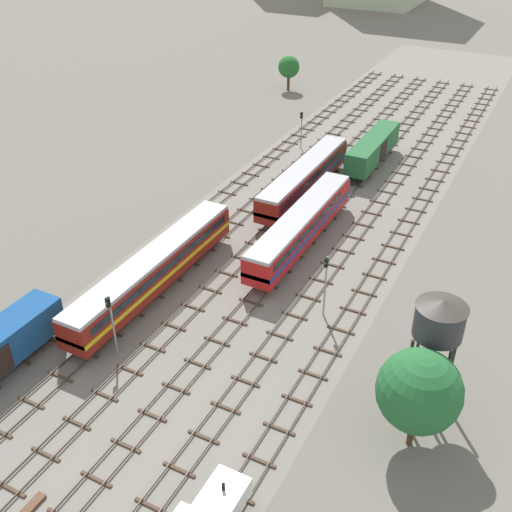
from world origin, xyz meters
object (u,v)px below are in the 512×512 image
(signal_post_mid, at_px, (301,125))
(freight_boxcar_centre_farther, at_px, (373,148))
(water_tower, at_px, (440,320))
(signal_post_near, at_px, (111,318))
(signal_post_nearest, at_px, (326,279))
(passenger_coach_left_mid, at_px, (154,268))
(diesel_railcar_centre_midfar, at_px, (301,225))
(diesel_railcar_centre_left_far, at_px, (304,177))

(signal_post_mid, bearing_deg, freight_boxcar_centre_farther, -6.39)
(water_tower, bearing_deg, signal_post_near, -166.34)
(signal_post_nearest, bearing_deg, water_tower, -32.48)
(signal_post_near, bearing_deg, passenger_coach_left_mid, 104.12)
(diesel_railcar_centre_midfar, bearing_deg, freight_boxcar_centre_farther, 89.98)
(diesel_railcar_centre_left_far, height_order, signal_post_mid, signal_post_mid)
(freight_boxcar_centre_farther, distance_m, signal_post_near, 45.08)
(diesel_railcar_centre_midfar, height_order, signal_post_nearest, signal_post_nearest)
(freight_boxcar_centre_farther, bearing_deg, water_tower, -66.89)
(diesel_railcar_centre_midfar, relative_size, freight_boxcar_centre_farther, 1.46)
(passenger_coach_left_mid, bearing_deg, water_tower, -6.41)
(diesel_railcar_centre_left_far, relative_size, freight_boxcar_centre_farther, 1.46)
(passenger_coach_left_mid, height_order, signal_post_near, signal_post_near)
(freight_boxcar_centre_farther, bearing_deg, diesel_railcar_centre_left_far, -108.86)
(signal_post_near, bearing_deg, diesel_railcar_centre_midfar, 73.66)
(diesel_railcar_centre_midfar, bearing_deg, signal_post_mid, 113.66)
(diesel_railcar_centre_left_far, distance_m, signal_post_near, 32.30)
(freight_boxcar_centre_farther, xyz_separation_m, signal_post_mid, (-10.59, 1.18, 0.91))
(diesel_railcar_centre_midfar, height_order, freight_boxcar_centre_farther, diesel_railcar_centre_midfar)
(freight_boxcar_centre_farther, xyz_separation_m, signal_post_near, (-6.35, -44.62, 1.12))
(diesel_railcar_centre_left_far, height_order, freight_boxcar_centre_farther, diesel_railcar_centre_left_far)
(diesel_railcar_centre_left_far, bearing_deg, signal_post_near, -93.76)
(signal_post_nearest, xyz_separation_m, signal_post_mid, (-16.93, 33.64, -0.41))
(signal_post_mid, bearing_deg, passenger_coach_left_mid, -86.76)
(passenger_coach_left_mid, bearing_deg, signal_post_near, -75.88)
(water_tower, distance_m, signal_post_near, 24.05)
(passenger_coach_left_mid, distance_m, signal_post_near, 8.73)
(diesel_railcar_centre_left_far, bearing_deg, signal_post_nearest, -62.18)
(passenger_coach_left_mid, distance_m, diesel_railcar_centre_midfar, 15.71)
(freight_boxcar_centre_farther, relative_size, signal_post_near, 2.48)
(diesel_railcar_centre_left_far, relative_size, signal_post_mid, 3.89)
(passenger_coach_left_mid, height_order, diesel_railcar_centre_midfar, same)
(diesel_railcar_centre_midfar, xyz_separation_m, water_tower, (16.66, -16.06, 5.18))
(water_tower, relative_size, signal_post_mid, 1.78)
(diesel_railcar_centre_midfar, height_order, water_tower, water_tower)
(passenger_coach_left_mid, bearing_deg, freight_boxcar_centre_farther, 76.83)
(diesel_railcar_centre_left_far, bearing_deg, passenger_coach_left_mid, -100.08)
(freight_boxcar_centre_farther, height_order, signal_post_mid, signal_post_mid)
(diesel_railcar_centre_left_far, relative_size, signal_post_nearest, 3.42)
(diesel_railcar_centre_left_far, height_order, signal_post_near, signal_post_near)
(diesel_railcar_centre_midfar, relative_size, water_tower, 2.18)
(diesel_railcar_centre_left_far, xyz_separation_m, water_tower, (20.89, -26.62, 5.18))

